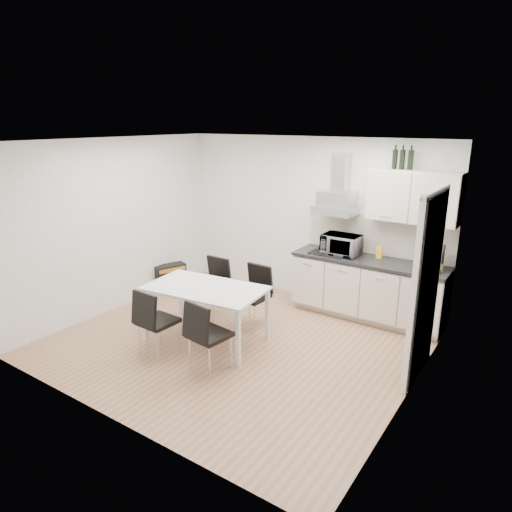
% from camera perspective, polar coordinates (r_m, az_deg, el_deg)
% --- Properties ---
extents(ground, '(4.50, 4.50, 0.00)m').
position_cam_1_polar(ground, '(6.19, -2.51, -10.65)').
color(ground, tan).
rests_on(ground, ground).
extents(wall_back, '(4.50, 0.10, 2.60)m').
position_cam_1_polar(wall_back, '(7.37, 6.64, 4.51)').
color(wall_back, white).
rests_on(wall_back, ground).
extents(wall_front, '(4.50, 0.10, 2.60)m').
position_cam_1_polar(wall_front, '(4.36, -18.57, -4.97)').
color(wall_front, white).
rests_on(wall_front, ground).
extents(wall_left, '(0.10, 4.00, 2.60)m').
position_cam_1_polar(wall_left, '(7.24, -17.16, 3.66)').
color(wall_left, white).
rests_on(wall_left, ground).
extents(wall_right, '(0.10, 4.00, 2.60)m').
position_cam_1_polar(wall_right, '(4.79, 19.56, -3.13)').
color(wall_right, white).
rests_on(wall_right, ground).
extents(ceiling, '(4.50, 4.50, 0.00)m').
position_cam_1_polar(ceiling, '(5.50, -2.86, 14.15)').
color(ceiling, white).
rests_on(ceiling, wall_back).
extents(doorway, '(0.08, 1.04, 2.10)m').
position_cam_1_polar(doorway, '(5.38, 20.42, -3.86)').
color(doorway, white).
rests_on(doorway, ground).
extents(kitchenette, '(2.22, 0.64, 2.52)m').
position_cam_1_polar(kitchenette, '(6.80, 14.40, -1.06)').
color(kitchenette, beige).
rests_on(kitchenette, ground).
extents(dining_table, '(1.62, 1.03, 0.75)m').
position_cam_1_polar(dining_table, '(6.01, -6.35, -4.54)').
color(dining_table, white).
rests_on(dining_table, ground).
extents(chair_far_left, '(0.44, 0.50, 0.88)m').
position_cam_1_polar(chair_far_left, '(6.81, -5.63, -4.05)').
color(chair_far_left, black).
rests_on(chair_far_left, ground).
extents(chair_far_right, '(0.46, 0.52, 0.88)m').
position_cam_1_polar(chair_far_right, '(6.45, -0.52, -5.19)').
color(chair_far_right, black).
rests_on(chair_far_right, ground).
extents(chair_near_left, '(0.46, 0.52, 0.88)m').
position_cam_1_polar(chair_near_left, '(5.83, -12.16, -8.07)').
color(chair_near_left, black).
rests_on(chair_near_left, ground).
extents(chair_near_right, '(0.50, 0.55, 0.88)m').
position_cam_1_polar(chair_near_right, '(5.39, -5.81, -9.87)').
color(chair_near_right, black).
rests_on(chair_near_right, ground).
extents(guitar_amp, '(0.41, 0.57, 0.44)m').
position_cam_1_polar(guitar_amp, '(8.06, -10.66, -2.57)').
color(guitar_amp, black).
rests_on(guitar_amp, ground).
extents(floor_speaker, '(0.18, 0.16, 0.29)m').
position_cam_1_polar(floor_speaker, '(8.02, 0.53, -2.95)').
color(floor_speaker, black).
rests_on(floor_speaker, ground).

